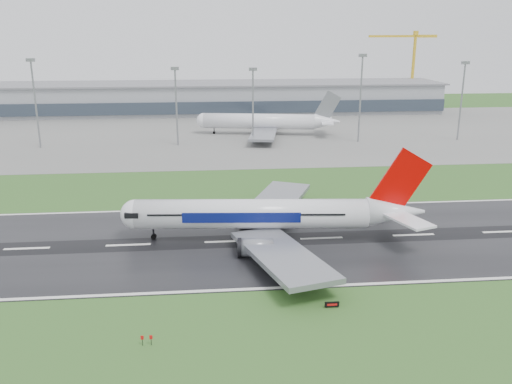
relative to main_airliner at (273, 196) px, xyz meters
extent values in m
plane|color=#2A541F|center=(-9.77, -0.69, -9.38)|extent=(520.00, 520.00, 0.00)
cube|color=black|center=(-9.77, -0.69, -9.33)|extent=(400.00, 45.00, 0.10)
cube|color=slate|center=(-9.77, 124.31, -9.34)|extent=(400.00, 130.00, 0.08)
cube|color=gray|center=(-9.77, 184.31, -1.88)|extent=(240.00, 36.00, 15.00)
cylinder|color=gray|center=(-75.07, 99.31, 6.30)|extent=(0.64, 0.64, 31.36)
cylinder|color=gray|center=(-24.15, 99.31, 4.66)|extent=(0.64, 0.64, 28.08)
cylinder|color=gray|center=(4.64, 99.31, 4.45)|extent=(0.64, 0.64, 27.65)
cylinder|color=gray|center=(46.21, 99.31, 6.87)|extent=(0.64, 0.64, 32.49)
cylinder|color=gray|center=(86.85, 99.31, 5.41)|extent=(0.64, 0.64, 29.57)
camera|label=1|loc=(-13.36, -104.36, 32.50)|focal=37.72mm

